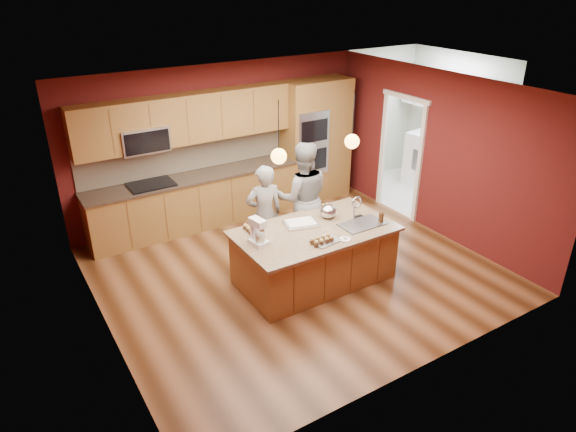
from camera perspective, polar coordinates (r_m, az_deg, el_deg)
floor at (r=7.77m, az=0.87°, el=-6.09°), size 5.50×5.50×0.00m
ceiling at (r=6.75m, az=1.03°, el=13.79°), size 5.50×5.50×0.00m
wall_back at (r=9.23m, az=-7.57°, el=8.19°), size 5.50×0.00×5.50m
wall_front at (r=5.45m, az=15.38°, el=-5.57°), size 5.50×0.00×5.50m
wall_left at (r=6.24m, az=-20.82°, el=-2.19°), size 0.00×5.00×5.00m
wall_right at (r=8.86m, az=16.19°, el=6.63°), size 0.00×5.00×5.00m
cabinet_run at (r=8.88m, az=-10.72°, el=4.75°), size 3.74×0.64×2.30m
oven_column at (r=9.90m, az=3.08°, el=8.39°), size 1.30×0.62×2.30m
doorway_trim at (r=9.46m, az=12.37°, el=6.33°), size 0.08×1.11×2.20m
laundry_room at (r=10.63m, az=17.85°, el=12.89°), size 2.60×2.70×2.70m
pendant_left at (r=6.41m, az=-1.03°, el=6.69°), size 0.20×0.20×0.80m
pendant_right at (r=7.04m, az=7.12°, el=8.25°), size 0.20×0.20×0.80m
island at (r=7.36m, az=3.05°, el=-4.24°), size 2.23×1.25×1.20m
person_left at (r=7.70m, az=-2.65°, el=0.18°), size 0.63×0.47×1.56m
person_right at (r=7.98m, az=1.61°, el=2.06°), size 1.07×0.98×1.79m
stand_mixer at (r=6.74m, az=-3.35°, el=-1.92°), size 0.22×0.29×0.36m
sheet_cake at (r=7.28m, az=1.43°, el=-0.82°), size 0.52×0.44×0.05m
cooling_rack at (r=6.86m, az=4.16°, el=-2.76°), size 0.40×0.31×0.02m
mixing_bowl at (r=7.48m, az=4.50°, el=0.51°), size 0.25×0.25×0.21m
plate at (r=6.93m, az=6.34°, el=-2.58°), size 0.16×0.16×0.01m
tumbler at (r=7.45m, az=10.30°, el=-0.17°), size 0.07×0.07×0.15m
phone at (r=7.59m, az=7.84°, el=-0.03°), size 0.13×0.07×0.01m
cupcakes_left at (r=7.15m, az=-3.84°, el=-1.27°), size 0.26×0.26×0.08m
cupcakes_rack at (r=6.80m, az=3.81°, el=-2.61°), size 0.34×0.17×0.08m
cupcakes_right at (r=7.76m, az=4.58°, el=0.92°), size 0.15×0.29×0.07m
washer at (r=10.70m, az=17.67°, el=4.62°), size 0.64×0.66×0.92m
dryer at (r=11.06m, az=15.15°, el=6.12°), size 0.79×0.81×1.10m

